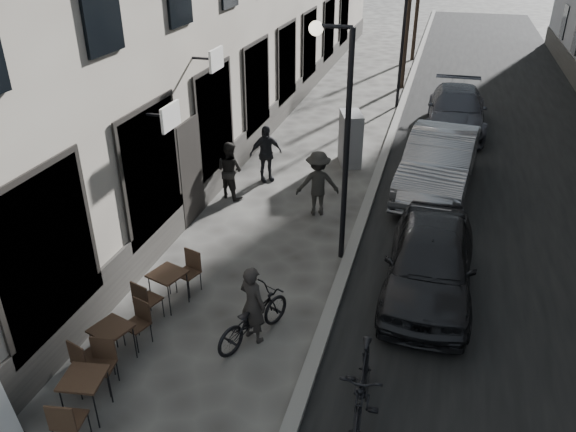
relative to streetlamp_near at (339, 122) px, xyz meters
The scene contains 17 objects.
road 11.23m from the streetlamp_near, 68.09° to the left, with size 7.30×60.00×0.00m, color black.
kerb 10.48m from the streetlamp_near, 87.87° to the left, with size 0.25×60.00×0.12m, color slate.
streetlamp_near is the anchor object (origin of this frame).
streetlamp_far 12.00m from the streetlamp_near, 90.00° to the left, with size 0.90×0.28×5.09m.
bistro_set_a 6.74m from the streetlamp_near, 115.88° to the right, with size 0.69×1.53×0.88m.
bistro_set_b 5.95m from the streetlamp_near, 123.66° to the right, with size 0.81×1.49×0.85m.
bistro_set_c 4.70m from the streetlamp_near, 135.65° to the right, with size 0.85×1.55×0.88m.
utility_cabinet 6.02m from the streetlamp_near, 96.50° to the left, with size 0.59×1.08×1.62m, color slate.
bicycle 4.26m from the streetlamp_near, 104.57° to the right, with size 0.62×1.77×0.93m, color black.
cyclist_rider 4.08m from the streetlamp_near, 104.57° to the right, with size 0.55×0.36×1.52m, color black.
pedestrian_near 4.66m from the streetlamp_near, 146.19° to the left, with size 0.77×0.60×1.59m, color black.
pedestrian_mid 3.11m from the streetlamp_near, 113.47° to the left, with size 1.10×0.63×1.71m, color black.
pedestrian_far 5.07m from the streetlamp_near, 127.57° to the left, with size 0.97×0.41×1.66m, color black.
car_near 3.33m from the streetlamp_near, 21.96° to the right, with size 1.72×4.27×1.45m, color black.
car_mid 5.30m from the streetlamp_near, 64.14° to the left, with size 1.74×5.00×1.65m, color gray.
car_far 10.36m from the streetlamp_near, 75.79° to the left, with size 2.02×4.96×1.44m, color #3C3E47.
moped 5.36m from the streetlamp_near, 73.60° to the right, with size 0.59×2.08×1.25m, color black.
Camera 1 is at (1.77, -4.75, 6.76)m, focal length 35.00 mm.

